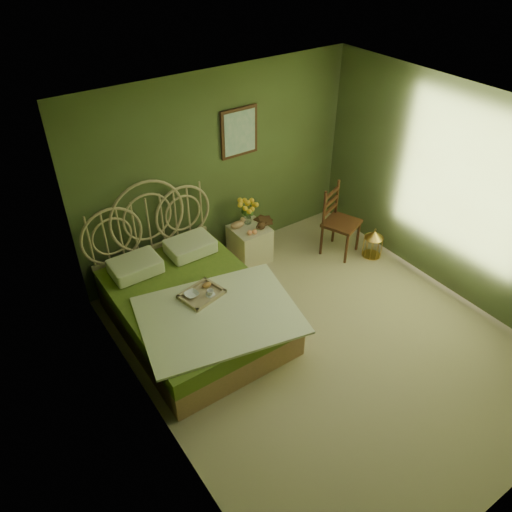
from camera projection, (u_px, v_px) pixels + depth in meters
floor at (325, 343)px, 5.78m from camera, size 4.50×4.50×0.00m
ceiling at (349, 128)px, 4.25m from camera, size 4.50×4.50×0.00m
wall_back at (219, 170)px, 6.51m from camera, size 4.00×0.00×4.00m
wall_left at (153, 333)px, 4.09m from camera, size 0.00×4.50×4.50m
wall_right at (461, 197)px, 5.93m from camera, size 0.00×4.50×4.50m
wall_art at (239, 132)px, 6.37m from camera, size 0.54×0.04×0.64m
bed at (192, 305)px, 5.83m from camera, size 1.89×2.39×1.48m
nightstand at (249, 238)px, 6.91m from camera, size 0.48×0.49×0.96m
chair at (338, 216)px, 6.98m from camera, size 0.59×0.59×1.02m
birdcage at (373, 244)px, 7.07m from camera, size 0.27×0.27×0.41m
book_lower at (259, 223)px, 6.89m from camera, size 0.22×0.26×0.02m
book_upper at (260, 221)px, 6.87m from camera, size 0.25×0.28×0.02m
cereal_bowl at (192, 295)px, 5.57m from camera, size 0.17×0.17×0.04m
coffee_cup at (210, 293)px, 5.57m from camera, size 0.10×0.10×0.07m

